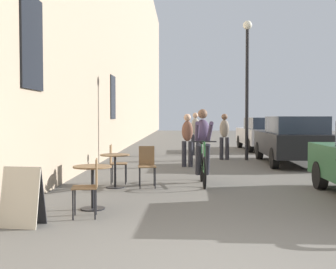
{
  "coord_description": "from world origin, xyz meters",
  "views": [
    {
      "loc": [
        -0.48,
        -4.1,
        1.53
      ],
      "look_at": [
        -1.01,
        12.81,
        0.84
      ],
      "focal_mm": 45.98,
      "sensor_mm": 36.0,
      "label": 1
    }
  ],
  "objects": [
    {
      "name": "building_facade_left",
      "position": [
        -3.45,
        14.0,
        6.4
      ],
      "size": [
        0.54,
        68.0,
        12.8
      ],
      "color": "tan",
      "rests_on": "ground_plane"
    },
    {
      "name": "cafe_table_near",
      "position": [
        -1.95,
        2.92,
        0.52
      ],
      "size": [
        0.64,
        0.64,
        0.72
      ],
      "color": "black",
      "rests_on": "ground_plane"
    },
    {
      "name": "cafe_chair_near_toward_street",
      "position": [
        -1.88,
        2.35,
        0.52
      ],
      "size": [
        0.43,
        0.43,
        0.89
      ],
      "color": "black",
      "rests_on": "ground_plane"
    },
    {
      "name": "cafe_table_mid",
      "position": [
        -1.92,
        5.11,
        0.52
      ],
      "size": [
        0.64,
        0.64,
        0.72
      ],
      "color": "black",
      "rests_on": "ground_plane"
    },
    {
      "name": "cafe_chair_mid_toward_street",
      "position": [
        -1.99,
        5.65,
        0.52
      ],
      "size": [
        0.4,
        0.4,
        0.89
      ],
      "color": "black",
      "rests_on": "ground_plane"
    },
    {
      "name": "cafe_chair_mid_toward_wall",
      "position": [
        -1.23,
        5.18,
        0.52
      ],
      "size": [
        0.43,
        0.43,
        0.89
      ],
      "color": "black",
      "rests_on": "ground_plane"
    },
    {
      "name": "sandwich_board_sign",
      "position": [
        -2.7,
        1.8,
        0.42
      ],
      "size": [
        0.59,
        0.43,
        0.84
      ],
      "color": "black",
      "rests_on": "ground_plane"
    },
    {
      "name": "cyclist_on_bicycle",
      "position": [
        0.01,
        5.69,
        0.81
      ],
      "size": [
        0.52,
        1.76,
        1.74
      ],
      "color": "black",
      "rests_on": "ground_plane"
    },
    {
      "name": "pedestrian_near",
      "position": [
        -0.3,
        9.01,
        0.91
      ],
      "size": [
        0.37,
        0.28,
        1.62
      ],
      "color": "#26262D",
      "rests_on": "ground_plane"
    },
    {
      "name": "pedestrian_mid",
      "position": [
        1.05,
        11.26,
        0.92
      ],
      "size": [
        0.35,
        0.26,
        1.64
      ],
      "color": "#26262D",
      "rests_on": "ground_plane"
    },
    {
      "name": "pedestrian_far",
      "position": [
        0.08,
        13.01,
        0.96
      ],
      "size": [
        0.37,
        0.29,
        1.7
      ],
      "color": "#26262D",
      "rests_on": "ground_plane"
    },
    {
      "name": "street_lamp",
      "position": [
        1.83,
        11.15,
        3.11
      ],
      "size": [
        0.32,
        0.32,
        4.9
      ],
      "color": "black",
      "rests_on": "ground_plane"
    },
    {
      "name": "parked_car_second",
      "position": [
        3.11,
        9.89,
        0.8
      ],
      "size": [
        1.93,
        4.39,
        1.54
      ],
      "color": "black",
      "rests_on": "ground_plane"
    },
    {
      "name": "parked_car_third",
      "position": [
        3.25,
        15.73,
        0.78
      ],
      "size": [
        1.88,
        4.26,
        1.5
      ],
      "color": "#B7B7BC",
      "rests_on": "ground_plane"
    }
  ]
}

